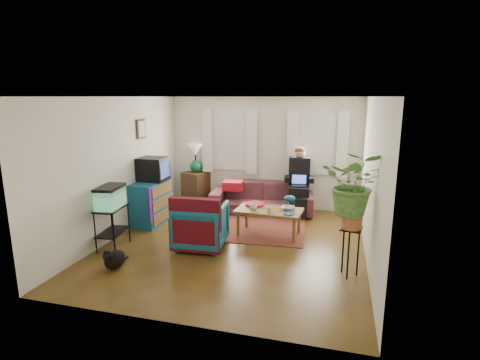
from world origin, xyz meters
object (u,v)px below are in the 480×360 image
(dresser, at_px, (152,202))
(plant_stand, at_px, (350,252))
(sofa, at_px, (262,193))
(side_table, at_px, (196,187))
(coffee_table, at_px, (269,222))
(armchair, at_px, (201,223))
(aquarium_stand, at_px, (113,228))

(dresser, height_order, plant_stand, dresser)
(sofa, height_order, side_table, sofa)
(coffee_table, distance_m, plant_stand, 1.99)
(side_table, height_order, plant_stand, side_table)
(side_table, bearing_deg, armchair, -66.92)
(dresser, relative_size, armchair, 1.16)
(aquarium_stand, relative_size, armchair, 0.86)
(sofa, xyz_separation_m, plant_stand, (1.89, -2.78, -0.08))
(coffee_table, bearing_deg, aquarium_stand, -147.72)
(dresser, relative_size, aquarium_stand, 1.35)
(aquarium_stand, bearing_deg, plant_stand, -7.39)
(aquarium_stand, bearing_deg, coffee_table, 20.86)
(aquarium_stand, relative_size, coffee_table, 0.60)
(dresser, relative_size, plant_stand, 1.34)
(side_table, height_order, armchair, armchair)
(side_table, bearing_deg, sofa, -10.42)
(dresser, bearing_deg, side_table, 78.52)
(dresser, xyz_separation_m, armchair, (1.45, -0.94, -0.02))
(side_table, bearing_deg, aquarium_stand, -96.51)
(side_table, height_order, aquarium_stand, side_table)
(side_table, bearing_deg, coffee_table, -38.85)
(dresser, distance_m, armchair, 1.73)
(side_table, height_order, coffee_table, side_table)
(sofa, distance_m, armchair, 2.37)
(dresser, height_order, coffee_table, dresser)
(aquarium_stand, bearing_deg, armchair, 10.50)
(sofa, bearing_deg, dresser, -153.04)
(sofa, height_order, plant_stand, sofa)
(aquarium_stand, bearing_deg, side_table, 76.47)
(armchair, bearing_deg, aquarium_stand, 13.61)
(armchair, xyz_separation_m, plant_stand, (2.51, -0.49, -0.06))
(coffee_table, height_order, plant_stand, plant_stand)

